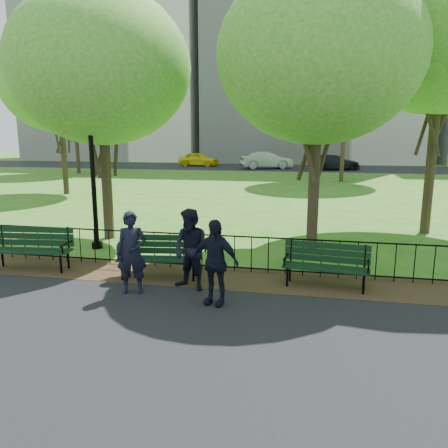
% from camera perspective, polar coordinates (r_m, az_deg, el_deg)
% --- Properties ---
extents(ground, '(120.00, 120.00, 0.00)m').
position_cam_1_polar(ground, '(8.89, -7.41, -9.75)').
color(ground, '#2B6A1B').
extents(asphalt_path, '(60.00, 9.20, 0.01)m').
position_cam_1_polar(asphalt_path, '(6.12, -18.48, -20.82)').
color(asphalt_path, black).
rests_on(asphalt_path, ground).
extents(dirt_strip, '(60.00, 1.60, 0.01)m').
position_cam_1_polar(dirt_strip, '(10.23, -4.68, -6.70)').
color(dirt_strip, '#312614').
rests_on(dirt_strip, ground).
extents(far_street, '(70.00, 9.00, 0.01)m').
position_cam_1_polar(far_street, '(43.02, 7.97, 7.30)').
color(far_street, black).
rests_on(far_street, ground).
extents(iron_fence, '(24.06, 0.06, 1.00)m').
position_cam_1_polar(iron_fence, '(10.55, -3.96, -3.36)').
color(iron_fence, black).
rests_on(iron_fence, ground).
extents(apartment_west, '(22.00, 15.00, 26.00)m').
position_cam_1_polar(apartment_west, '(61.83, -12.99, 20.52)').
color(apartment_west, white).
rests_on(apartment_west, ground).
extents(apartment_mid, '(24.00, 15.00, 30.00)m').
position_cam_1_polar(apartment_mid, '(57.04, 11.56, 23.40)').
color(apartment_mid, beige).
rests_on(apartment_mid, ground).
extents(park_bench_main, '(1.91, 0.82, 1.05)m').
position_cam_1_polar(park_bench_main, '(10.02, -10.23, -3.45)').
color(park_bench_main, black).
rests_on(park_bench_main, ground).
extents(park_bench_left_a, '(2.00, 0.80, 1.11)m').
position_cam_1_polar(park_bench_left_a, '(11.52, -23.78, -2.37)').
color(park_bench_left_a, black).
rests_on(park_bench_left_a, ground).
extents(park_bench_right_a, '(1.85, 0.74, 1.02)m').
position_cam_1_polar(park_bench_right_a, '(9.60, 13.23, -4.66)').
color(park_bench_right_a, black).
rests_on(park_bench_right_a, ground).
extents(lamppost, '(0.35, 0.35, 3.88)m').
position_cam_1_polar(lamppost, '(12.78, -16.75, 6.17)').
color(lamppost, black).
rests_on(lamppost, ground).
extents(tree_near_w, '(5.31, 5.31, 7.40)m').
position_cam_1_polar(tree_near_w, '(14.05, -15.85, 19.05)').
color(tree_near_w, '#2D2116').
rests_on(tree_near_w, ground).
extents(tree_near_e, '(5.40, 5.40, 7.52)m').
position_cam_1_polar(tree_near_e, '(12.44, 12.33, 20.63)').
color(tree_near_e, '#2D2116').
rests_on(tree_near_e, ground).
extents(tree_mid_e, '(7.02, 7.02, 9.78)m').
position_cam_1_polar(tree_mid_e, '(16.07, 26.92, 23.30)').
color(tree_mid_e, '#2D2116').
rests_on(tree_mid_e, ground).
extents(tree_mid_w, '(6.03, 6.03, 8.41)m').
position_cam_1_polar(tree_mid_w, '(25.46, -20.79, 16.84)').
color(tree_mid_w, '#2D2116').
rests_on(tree_mid_w, ground).
extents(tree_far_e, '(7.49, 7.49, 10.44)m').
position_cam_1_polar(tree_far_e, '(31.32, 15.77, 18.66)').
color(tree_far_e, '#2D2116').
rests_on(tree_far_e, ground).
extents(tree_far_w, '(6.98, 6.98, 9.72)m').
position_cam_1_polar(tree_far_w, '(38.57, -19.10, 16.33)').
color(tree_far_w, '#2D2116').
rests_on(tree_far_w, ground).
extents(person_left, '(0.71, 0.56, 1.70)m').
position_cam_1_polar(person_left, '(9.10, -11.95, -3.68)').
color(person_left, black).
rests_on(person_left, asphalt_path).
extents(person_mid, '(0.93, 0.68, 1.72)m').
position_cam_1_polar(person_mid, '(9.11, -4.28, -3.38)').
color(person_mid, black).
rests_on(person_mid, asphalt_path).
extents(person_right, '(1.04, 0.60, 1.67)m').
position_cam_1_polar(person_right, '(8.32, -1.24, -5.00)').
color(person_right, black).
rests_on(person_right, asphalt_path).
extents(taxi, '(4.32, 2.31, 1.40)m').
position_cam_1_polar(taxi, '(44.79, -3.33, 8.46)').
color(taxi, yellow).
rests_on(taxi, far_street).
extents(sedan_silver, '(5.08, 3.30, 1.58)m').
position_cam_1_polar(sedan_silver, '(41.37, 5.55, 8.29)').
color(sedan_silver, '#93959A').
rests_on(sedan_silver, far_street).
extents(sedan_dark, '(5.02, 3.07, 1.36)m').
position_cam_1_polar(sedan_dark, '(41.10, 14.17, 7.81)').
color(sedan_dark, black).
rests_on(sedan_dark, far_street).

